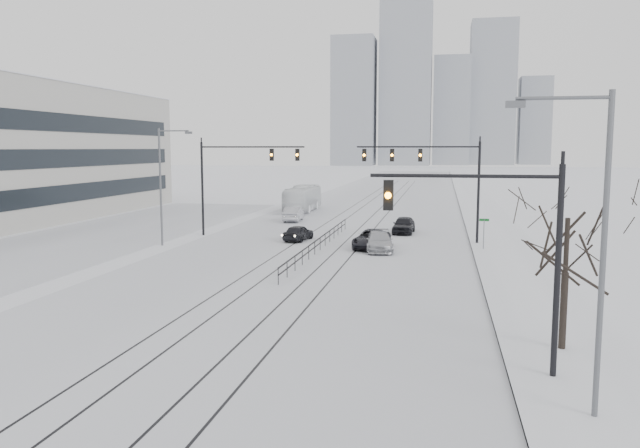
{
  "coord_description": "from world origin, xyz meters",
  "views": [
    {
      "loc": [
        8.73,
        -14.55,
        7.49
      ],
      "look_at": [
        1.95,
        20.01,
        3.2
      ],
      "focal_mm": 35.0,
      "sensor_mm": 36.0,
      "label": 1
    }
  ],
  "objects_px": {
    "sedan_sb_outer": "(293,214)",
    "sedan_nb_front": "(371,239)",
    "sedan_nb_right": "(379,242)",
    "sedan_nb_far": "(404,225)",
    "sedan_sb_inner": "(298,233)",
    "traffic_mast_near": "(506,240)",
    "box_truck": "(303,199)",
    "bare_tree": "(567,232)"
  },
  "relations": [
    {
      "from": "sedan_sb_inner",
      "to": "box_truck",
      "type": "relative_size",
      "value": 0.35
    },
    {
      "from": "sedan_sb_inner",
      "to": "sedan_nb_far",
      "type": "relative_size",
      "value": 0.87
    },
    {
      "from": "sedan_nb_right",
      "to": "sedan_nb_far",
      "type": "xyz_separation_m",
      "value": [
        1.18,
        9.94,
        0.05
      ]
    },
    {
      "from": "bare_tree",
      "to": "sedan_nb_far",
      "type": "bearing_deg",
      "value": 103.77
    },
    {
      "from": "box_truck",
      "to": "sedan_nb_far",
      "type": "bearing_deg",
      "value": 126.29
    },
    {
      "from": "traffic_mast_near",
      "to": "sedan_nb_far",
      "type": "height_order",
      "value": "traffic_mast_near"
    },
    {
      "from": "box_truck",
      "to": "sedan_sb_inner",
      "type": "bearing_deg",
      "value": 101.05
    },
    {
      "from": "traffic_mast_near",
      "to": "sedan_nb_right",
      "type": "distance_m",
      "value": 25.73
    },
    {
      "from": "bare_tree",
      "to": "sedan_nb_far",
      "type": "relative_size",
      "value": 1.4
    },
    {
      "from": "sedan_sb_outer",
      "to": "box_truck",
      "type": "distance_m",
      "value": 10.36
    },
    {
      "from": "traffic_mast_near",
      "to": "sedan_sb_inner",
      "type": "xyz_separation_m",
      "value": [
        -13.46,
        28.38,
        -3.92
      ]
    },
    {
      "from": "sedan_sb_outer",
      "to": "sedan_nb_right",
      "type": "height_order",
      "value": "sedan_sb_outer"
    },
    {
      "from": "traffic_mast_near",
      "to": "sedan_sb_inner",
      "type": "distance_m",
      "value": 31.65
    },
    {
      "from": "sedan_sb_outer",
      "to": "sedan_nb_front",
      "type": "bearing_deg",
      "value": 118.11
    },
    {
      "from": "sedan_nb_right",
      "to": "sedan_nb_far",
      "type": "bearing_deg",
      "value": 74.53
    },
    {
      "from": "sedan_sb_inner",
      "to": "sedan_nb_far",
      "type": "bearing_deg",
      "value": -134.09
    },
    {
      "from": "bare_tree",
      "to": "sedan_sb_inner",
      "type": "distance_m",
      "value": 30.17
    },
    {
      "from": "sedan_nb_far",
      "to": "box_truck",
      "type": "xyz_separation_m",
      "value": [
        -13.04,
        17.27,
        0.77
      ]
    },
    {
      "from": "sedan_sb_inner",
      "to": "sedan_nb_far",
      "type": "distance_m",
      "value": 10.2
    },
    {
      "from": "sedan_nb_front",
      "to": "sedan_nb_right",
      "type": "distance_m",
      "value": 1.31
    },
    {
      "from": "sedan_sb_outer",
      "to": "sedan_nb_front",
      "type": "distance_m",
      "value": 18.66
    },
    {
      "from": "traffic_mast_near",
      "to": "sedan_nb_far",
      "type": "bearing_deg",
      "value": 98.75
    },
    {
      "from": "sedan_sb_outer",
      "to": "traffic_mast_near",
      "type": "bearing_deg",
      "value": 108.53
    },
    {
      "from": "bare_tree",
      "to": "sedan_sb_outer",
      "type": "bearing_deg",
      "value": 116.77
    },
    {
      "from": "sedan_sb_outer",
      "to": "sedan_nb_front",
      "type": "xyz_separation_m",
      "value": [
        9.85,
        -15.84,
        -0.06
      ]
    },
    {
      "from": "sedan_sb_outer",
      "to": "sedan_nb_front",
      "type": "height_order",
      "value": "sedan_sb_outer"
    },
    {
      "from": "sedan_sb_outer",
      "to": "sedan_nb_far",
      "type": "bearing_deg",
      "value": 145.3
    },
    {
      "from": "bare_tree",
      "to": "sedan_sb_inner",
      "type": "bearing_deg",
      "value": 122.02
    },
    {
      "from": "sedan_nb_front",
      "to": "sedan_nb_far",
      "type": "distance_m",
      "value": 9.02
    },
    {
      "from": "sedan_nb_front",
      "to": "bare_tree",
      "type": "bearing_deg",
      "value": -61.85
    },
    {
      "from": "bare_tree",
      "to": "sedan_nb_front",
      "type": "height_order",
      "value": "bare_tree"
    },
    {
      "from": "sedan_nb_right",
      "to": "box_truck",
      "type": "height_order",
      "value": "box_truck"
    },
    {
      "from": "bare_tree",
      "to": "sedan_nb_far",
      "type": "xyz_separation_m",
      "value": [
        -7.73,
        31.52,
        -3.75
      ]
    },
    {
      "from": "traffic_mast_near",
      "to": "sedan_nb_far",
      "type": "relative_size",
      "value": 1.61
    },
    {
      "from": "bare_tree",
      "to": "box_truck",
      "type": "height_order",
      "value": "bare_tree"
    },
    {
      "from": "traffic_mast_near",
      "to": "sedan_sb_outer",
      "type": "height_order",
      "value": "traffic_mast_near"
    },
    {
      "from": "sedan_nb_right",
      "to": "sedan_nb_far",
      "type": "height_order",
      "value": "sedan_nb_far"
    },
    {
      "from": "sedan_nb_far",
      "to": "box_truck",
      "type": "bearing_deg",
      "value": 130.14
    },
    {
      "from": "sedan_sb_outer",
      "to": "box_truck",
      "type": "height_order",
      "value": "box_truck"
    },
    {
      "from": "traffic_mast_near",
      "to": "sedan_nb_far",
      "type": "xyz_separation_m",
      "value": [
        -5.32,
        34.53,
        -3.82
      ]
    },
    {
      "from": "sedan_sb_inner",
      "to": "sedan_nb_front",
      "type": "height_order",
      "value": "sedan_nb_front"
    },
    {
      "from": "sedan_nb_front",
      "to": "traffic_mast_near",
      "type": "bearing_deg",
      "value": -69.15
    }
  ]
}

